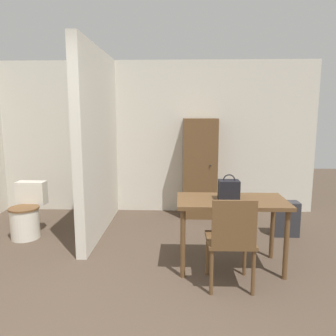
{
  "coord_description": "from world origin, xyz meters",
  "views": [
    {
      "loc": [
        0.63,
        -1.96,
        1.64
      ],
      "look_at": [
        0.5,
        1.79,
        1.02
      ],
      "focal_mm": 35.0,
      "sensor_mm": 36.0,
      "label": 1
    }
  ],
  "objects_px": {
    "toilet": "(27,214)",
    "space_heater": "(286,219)",
    "dining_table": "(231,208)",
    "wooden_chair": "(231,238)",
    "handbag": "(229,190)",
    "wooden_cabinet": "(200,168)"
  },
  "relations": [
    {
      "from": "dining_table",
      "to": "wooden_chair",
      "type": "xyz_separation_m",
      "value": [
        -0.07,
        -0.44,
        -0.16
      ]
    },
    {
      "from": "dining_table",
      "to": "toilet",
      "type": "xyz_separation_m",
      "value": [
        -2.6,
        0.81,
        -0.35
      ]
    },
    {
      "from": "dining_table",
      "to": "toilet",
      "type": "bearing_deg",
      "value": 162.62
    },
    {
      "from": "wooden_cabinet",
      "to": "handbag",
      "type": "bearing_deg",
      "value": -83.92
    },
    {
      "from": "wooden_chair",
      "to": "wooden_cabinet",
      "type": "xyz_separation_m",
      "value": [
        -0.16,
        2.27,
        0.29
      ]
    },
    {
      "from": "toilet",
      "to": "space_heater",
      "type": "height_order",
      "value": "toilet"
    },
    {
      "from": "wooden_chair",
      "to": "handbag",
      "type": "xyz_separation_m",
      "value": [
        0.03,
        0.44,
        0.36
      ]
    },
    {
      "from": "toilet",
      "to": "space_heater",
      "type": "relative_size",
      "value": 1.53
    },
    {
      "from": "dining_table",
      "to": "wooden_cabinet",
      "type": "height_order",
      "value": "wooden_cabinet"
    },
    {
      "from": "dining_table",
      "to": "handbag",
      "type": "distance_m",
      "value": 0.21
    },
    {
      "from": "toilet",
      "to": "space_heater",
      "type": "bearing_deg",
      "value": 2.62
    },
    {
      "from": "wooden_chair",
      "to": "toilet",
      "type": "height_order",
      "value": "wooden_chair"
    },
    {
      "from": "dining_table",
      "to": "wooden_chair",
      "type": "relative_size",
      "value": 1.27
    },
    {
      "from": "wooden_chair",
      "to": "space_heater",
      "type": "height_order",
      "value": "wooden_chair"
    },
    {
      "from": "dining_table",
      "to": "handbag",
      "type": "height_order",
      "value": "handbag"
    },
    {
      "from": "dining_table",
      "to": "wooden_chair",
      "type": "bearing_deg",
      "value": -98.38
    },
    {
      "from": "wooden_chair",
      "to": "handbag",
      "type": "bearing_deg",
      "value": 85.39
    },
    {
      "from": "wooden_chair",
      "to": "wooden_cabinet",
      "type": "relative_size",
      "value": 0.57
    },
    {
      "from": "dining_table",
      "to": "wooden_chair",
      "type": "distance_m",
      "value": 0.48
    },
    {
      "from": "wooden_chair",
      "to": "toilet",
      "type": "relative_size",
      "value": 1.25
    },
    {
      "from": "space_heater",
      "to": "handbag",
      "type": "bearing_deg",
      "value": -133.6
    },
    {
      "from": "wooden_cabinet",
      "to": "space_heater",
      "type": "height_order",
      "value": "wooden_cabinet"
    }
  ]
}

